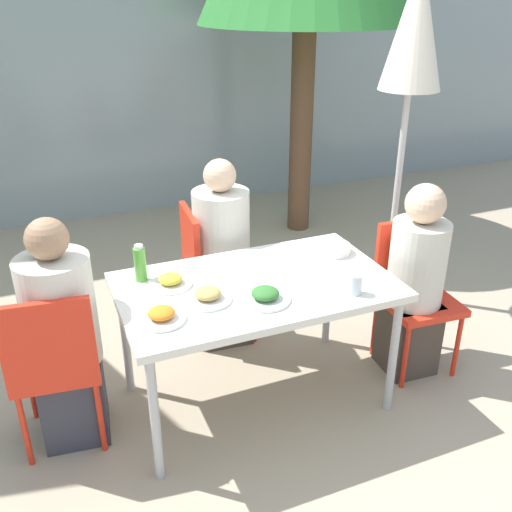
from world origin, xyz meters
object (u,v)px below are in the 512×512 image
(person_right, at_px, (414,286))
(bottle, at_px, (140,263))
(person_far, at_px, (222,259))
(person_left, at_px, (64,340))
(salad_bowl, at_px, (334,249))
(closed_umbrella, at_px, (413,44))
(chair_far, at_px, (208,264))
(chair_left, at_px, (54,360))
(drinking_cup, at_px, (355,284))
(chair_right, at_px, (413,284))

(person_right, xyz_separation_m, bottle, (-1.45, 0.32, 0.27))
(person_right, height_order, person_far, person_far)
(person_left, bearing_deg, person_far, 35.80)
(bottle, relative_size, salad_bowl, 1.04)
(closed_umbrella, bearing_deg, person_far, -176.79)
(chair_far, bearing_deg, person_right, 55.26)
(person_left, relative_size, bottle, 6.04)
(person_far, xyz_separation_m, salad_bowl, (0.49, -0.49, 0.19))
(chair_left, xyz_separation_m, drinking_cup, (1.39, -0.32, 0.27))
(chair_right, bearing_deg, salad_bowl, -14.59)
(person_right, relative_size, chair_far, 1.32)
(chair_left, relative_size, chair_far, 1.00)
(person_left, relative_size, person_right, 1.03)
(chair_right, height_order, bottle, bottle)
(chair_far, bearing_deg, closed_umbrella, 94.76)
(chair_right, height_order, person_far, person_far)
(chair_right, distance_m, drinking_cup, 0.71)
(closed_umbrella, height_order, bottle, closed_umbrella)
(chair_far, bearing_deg, drinking_cup, 27.49)
(person_far, distance_m, bottle, 0.74)
(chair_left, bearing_deg, salad_bowl, 11.56)
(person_left, bearing_deg, salad_bowl, 8.88)
(person_right, xyz_separation_m, closed_umbrella, (0.41, 0.79, 1.20))
(chair_far, bearing_deg, person_left, -52.42)
(chair_far, xyz_separation_m, bottle, (-0.49, -0.46, 0.31))
(person_far, xyz_separation_m, bottle, (-0.57, -0.40, 0.26))
(salad_bowl, bearing_deg, chair_far, 135.96)
(chair_right, distance_m, chair_far, 1.24)
(chair_left, bearing_deg, person_right, 3.77)
(bottle, height_order, drinking_cup, bottle)
(person_far, height_order, closed_umbrella, closed_umbrella)
(closed_umbrella, height_order, salad_bowl, closed_umbrella)
(chair_left, bearing_deg, chair_far, 41.73)
(bottle, bearing_deg, closed_umbrella, 14.34)
(chair_right, bearing_deg, chair_far, -30.47)
(person_far, distance_m, closed_umbrella, 1.76)
(person_right, distance_m, drinking_cup, 0.62)
(person_right, bearing_deg, person_left, -1.43)
(closed_umbrella, bearing_deg, salad_bowl, -145.11)
(bottle, relative_size, drinking_cup, 1.92)
(person_left, xyz_separation_m, drinking_cup, (1.33, -0.39, 0.22))
(person_far, distance_m, drinking_cup, 1.02)
(chair_left, xyz_separation_m, bottle, (0.47, 0.21, 0.31))
(person_left, relative_size, closed_umbrella, 0.52)
(person_far, bearing_deg, drinking_cup, 24.73)
(person_right, bearing_deg, chair_far, -34.85)
(chair_left, relative_size, chair_right, 1.00)
(person_far, relative_size, drinking_cup, 11.69)
(person_left, relative_size, person_far, 0.99)
(chair_left, height_order, chair_far, same)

